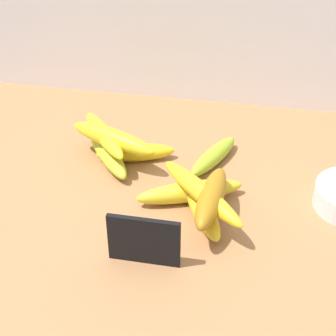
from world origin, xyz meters
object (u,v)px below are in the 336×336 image
at_px(banana_3, 190,193).
at_px(banana_8, 104,135).
at_px(banana_2, 136,153).
at_px(banana_7, 201,192).
at_px(banana_5, 211,198).
at_px(banana_6, 113,138).
at_px(chalkboard_sign, 144,242).
at_px(banana_0, 214,156).
at_px(banana_4, 108,154).
at_px(banana_1, 202,210).

relative_size(banana_3, banana_8, 1.04).
relative_size(banana_2, banana_7, 0.73).
relative_size(banana_5, banana_8, 0.88).
relative_size(banana_3, banana_6, 1.01).
distance_m(banana_2, banana_5, 0.24).
distance_m(chalkboard_sign, banana_0, 0.29).
xyz_separation_m(banana_5, banana_8, (-0.23, 0.16, -0.00)).
distance_m(banana_4, banana_5, 0.27).
height_order(banana_5, banana_8, banana_5).
distance_m(banana_4, banana_7, 0.24).
bearing_deg(banana_7, banana_3, 123.25).
bearing_deg(banana_4, banana_2, 16.31).
bearing_deg(banana_6, banana_2, 22.83).
bearing_deg(banana_2, banana_7, -44.63).
height_order(banana_4, banana_5, banana_5).
distance_m(banana_0, banana_6, 0.20).
bearing_deg(banana_1, banana_5, -39.82).
bearing_deg(banana_8, banana_6, -31.35).
bearing_deg(banana_5, banana_3, 128.75).
xyz_separation_m(banana_1, banana_2, (-0.15, 0.15, -0.00)).
bearing_deg(banana_6, banana_1, -35.13).
distance_m(banana_1, banana_8, 0.26).
xyz_separation_m(chalkboard_sign, banana_2, (-0.08, 0.27, -0.02)).
bearing_deg(banana_4, banana_0, 9.06).
height_order(banana_3, banana_7, banana_7).
bearing_deg(banana_1, banana_4, 146.46).
bearing_deg(banana_6, banana_8, 148.65).
distance_m(banana_0, banana_2, 0.15).
distance_m(chalkboard_sign, banana_6, 0.28).
height_order(banana_1, banana_6, banana_6).
bearing_deg(banana_2, banana_0, 6.49).
bearing_deg(chalkboard_sign, banana_7, 60.37).
bearing_deg(banana_1, banana_7, 132.79).
distance_m(banana_5, banana_8, 0.28).
bearing_deg(banana_7, banana_4, 146.76).
bearing_deg(banana_3, banana_1, -55.72).
bearing_deg(banana_3, chalkboard_sign, -105.71).
xyz_separation_m(banana_1, banana_3, (-0.03, 0.04, 0.00)).
height_order(banana_2, banana_4, same).
xyz_separation_m(banana_1, banana_6, (-0.19, 0.13, 0.04)).
bearing_deg(banana_0, banana_3, -102.16).
distance_m(banana_5, banana_7, 0.03).
bearing_deg(banana_3, banana_6, 150.22).
bearing_deg(banana_2, banana_1, -44.69).
bearing_deg(chalkboard_sign, banana_2, 106.58).
relative_size(banana_1, banana_6, 0.82).
bearing_deg(banana_0, chalkboard_sign, -104.15).
bearing_deg(banana_2, banana_4, -163.69).
relative_size(banana_0, banana_7, 0.74).
relative_size(banana_3, banana_4, 1.05).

